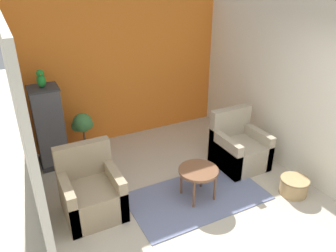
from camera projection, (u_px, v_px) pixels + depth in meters
The scene contains 11 objects.
wall_back_accent at pixel (124, 69), 6.18m from camera, with size 3.99×0.06×2.72m.
wall_left at pixel (22, 128), 3.90m from camera, with size 0.06×3.59×2.72m.
wall_right at pixel (271, 81), 5.53m from camera, with size 0.06×3.59×2.72m.
area_rug at pixel (197, 196), 4.89m from camera, with size 2.02×1.13×0.01m.
coffee_table at pixel (198, 173), 4.70m from camera, with size 0.58×0.58×0.49m.
armchair_left at pixel (91, 193), 4.47m from camera, with size 0.77×0.78×0.95m.
armchair_right at pixel (239, 149), 5.57m from camera, with size 0.77×0.78×0.95m.
birdcage at pixel (49, 128), 5.42m from camera, with size 0.48×0.48×1.40m.
parrot at pixel (41, 79), 5.06m from camera, with size 0.14×0.25×0.30m.
potted_plant at pixel (83, 130), 5.80m from camera, with size 0.38×0.34×0.81m.
wicker_basket at pixel (294, 186), 4.90m from camera, with size 0.42×0.42×0.26m.
Camera 1 is at (-2.02, -2.12, 3.08)m, focal length 35.00 mm.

